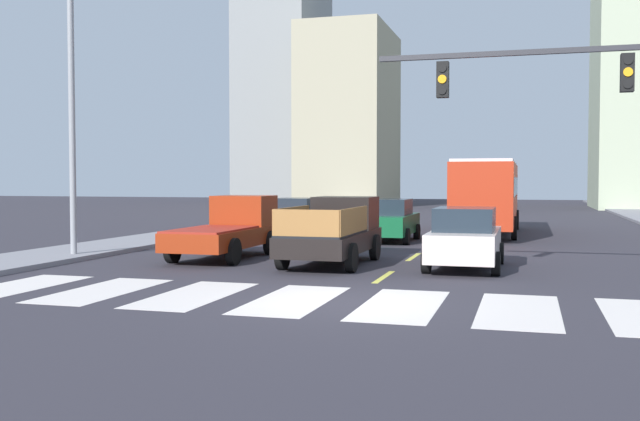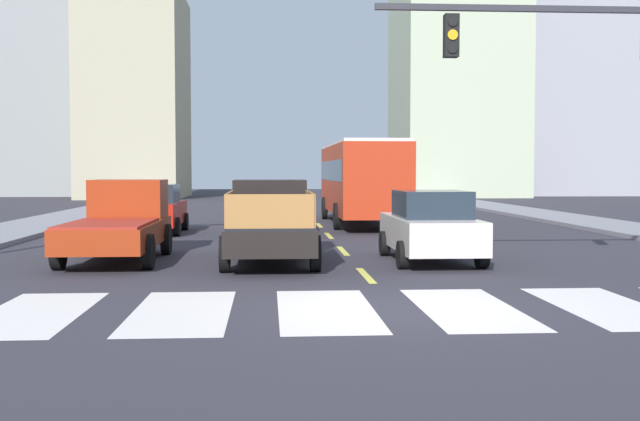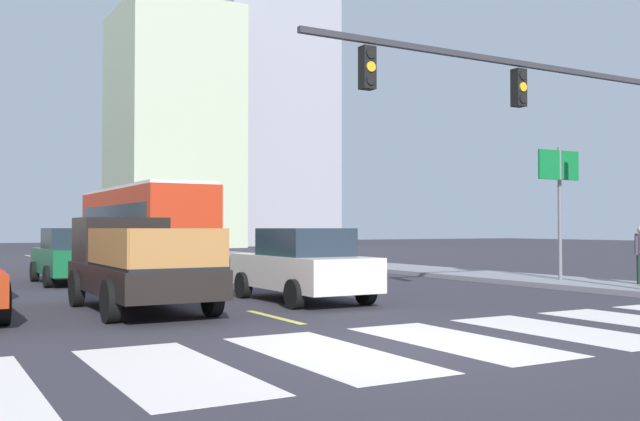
# 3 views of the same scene
# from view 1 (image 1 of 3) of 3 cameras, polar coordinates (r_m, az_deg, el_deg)

# --- Properties ---
(ground_plane) EXTENTS (160.00, 160.00, 0.00)m
(ground_plane) POSITION_cam_1_polar(r_m,az_deg,el_deg) (14.81, 2.08, -7.25)
(ground_plane) COLOR #302E36
(sidewalk_left) EXTENTS (3.01, 110.00, 0.15)m
(sidewalk_left) POSITION_cam_1_polar(r_m,az_deg,el_deg) (35.40, -8.29, -1.51)
(sidewalk_left) COLOR gray
(sidewalk_left) RESTS_ON ground
(crosswalk_stripe_0) EXTENTS (1.51, 3.89, 0.01)m
(crosswalk_stripe_0) POSITION_cam_1_polar(r_m,az_deg,el_deg) (18.38, -22.74, -5.54)
(crosswalk_stripe_0) COLOR silver
(crosswalk_stripe_0) RESTS_ON ground
(crosswalk_stripe_1) EXTENTS (1.51, 3.89, 0.01)m
(crosswalk_stripe_1) POSITION_cam_1_polar(r_m,az_deg,el_deg) (17.06, -16.78, -6.05)
(crosswalk_stripe_1) COLOR silver
(crosswalk_stripe_1) RESTS_ON ground
(crosswalk_stripe_2) EXTENTS (1.51, 3.89, 0.01)m
(crosswalk_stripe_2) POSITION_cam_1_polar(r_m,az_deg,el_deg) (15.96, -9.90, -6.57)
(crosswalk_stripe_2) COLOR silver
(crosswalk_stripe_2) RESTS_ON ground
(crosswalk_stripe_3) EXTENTS (1.51, 3.89, 0.01)m
(crosswalk_stripe_3) POSITION_cam_1_polar(r_m,az_deg,el_deg) (15.12, -2.11, -7.04)
(crosswalk_stripe_3) COLOR silver
(crosswalk_stripe_3) RESTS_ON ground
(crosswalk_stripe_4) EXTENTS (1.51, 3.89, 0.01)m
(crosswalk_stripe_4) POSITION_cam_1_polar(r_m,az_deg,el_deg) (14.58, 6.43, -7.40)
(crosswalk_stripe_4) COLOR silver
(crosswalk_stripe_4) RESTS_ON ground
(crosswalk_stripe_5) EXTENTS (1.51, 3.89, 0.01)m
(crosswalk_stripe_5) POSITION_cam_1_polar(r_m,az_deg,el_deg) (14.38, 15.42, -7.61)
(crosswalk_stripe_5) COLOR silver
(crosswalk_stripe_5) RESTS_ON ground
(lane_dash_0) EXTENTS (0.16, 2.40, 0.01)m
(lane_dash_0) POSITION_cam_1_polar(r_m,az_deg,el_deg) (18.67, 5.06, -5.23)
(lane_dash_0) COLOR #DAD04E
(lane_dash_0) RESTS_ON ground
(lane_dash_1) EXTENTS (0.16, 2.40, 0.01)m
(lane_dash_1) POSITION_cam_1_polar(r_m,az_deg,el_deg) (23.57, 7.39, -3.65)
(lane_dash_1) COLOR #DAD04E
(lane_dash_1) RESTS_ON ground
(lane_dash_2) EXTENTS (0.16, 2.40, 0.01)m
(lane_dash_2) POSITION_cam_1_polar(r_m,az_deg,el_deg) (28.50, 8.91, -2.61)
(lane_dash_2) COLOR #DAD04E
(lane_dash_2) RESTS_ON ground
(lane_dash_3) EXTENTS (0.16, 2.40, 0.01)m
(lane_dash_3) POSITION_cam_1_polar(r_m,az_deg,el_deg) (33.45, 9.98, -1.87)
(lane_dash_3) COLOR #DAD04E
(lane_dash_3) RESTS_ON ground
(lane_dash_4) EXTENTS (0.16, 2.40, 0.01)m
(lane_dash_4) POSITION_cam_1_polar(r_m,az_deg,el_deg) (38.41, 10.77, -1.32)
(lane_dash_4) COLOR #DAD04E
(lane_dash_4) RESTS_ON ground
(lane_dash_5) EXTENTS (0.16, 2.40, 0.01)m
(lane_dash_5) POSITION_cam_1_polar(r_m,az_deg,el_deg) (43.38, 11.38, -0.90)
(lane_dash_5) COLOR #DAD04E
(lane_dash_5) RESTS_ON ground
(lane_dash_6) EXTENTS (0.16, 2.40, 0.01)m
(lane_dash_6) POSITION_cam_1_polar(r_m,az_deg,el_deg) (48.36, 11.87, -0.57)
(lane_dash_6) COLOR #DAD04E
(lane_dash_6) RESTS_ON ground
(lane_dash_7) EXTENTS (0.16, 2.40, 0.01)m
(lane_dash_7) POSITION_cam_1_polar(r_m,az_deg,el_deg) (53.34, 12.26, -0.30)
(lane_dash_7) COLOR #DAD04E
(lane_dash_7) RESTS_ON ground
(pickup_stakebed) EXTENTS (2.18, 5.20, 1.96)m
(pickup_stakebed) POSITION_cam_1_polar(r_m,az_deg,el_deg) (21.61, 1.21, -1.69)
(pickup_stakebed) COLOR black
(pickup_stakebed) RESTS_ON ground
(pickup_dark) EXTENTS (2.18, 5.20, 1.96)m
(pickup_dark) POSITION_cam_1_polar(r_m,az_deg,el_deg) (23.46, -7.10, -1.42)
(pickup_dark) COLOR maroon
(pickup_dark) RESTS_ON ground
(city_bus) EXTENTS (2.72, 10.80, 3.32)m
(city_bus) POSITION_cam_1_polar(r_m,az_deg,el_deg) (33.83, 13.07, 1.46)
(city_bus) COLOR #B72D14
(city_bus) RESTS_ON ground
(sedan_near_right) EXTENTS (2.02, 4.40, 1.72)m
(sedan_near_right) POSITION_cam_1_polar(r_m,az_deg,el_deg) (20.61, 11.37, -2.15)
(sedan_near_right) COLOR beige
(sedan_near_right) RESTS_ON ground
(sedan_near_left) EXTENTS (2.02, 4.40, 1.72)m
(sedan_near_left) POSITION_cam_1_polar(r_m,az_deg,el_deg) (31.13, -1.80, -0.57)
(sedan_near_left) COLOR red
(sedan_near_left) RESTS_ON ground
(sedan_far) EXTENTS (2.02, 4.40, 1.72)m
(sedan_far) POSITION_cam_1_polar(r_m,az_deg,el_deg) (29.32, 5.52, -0.77)
(sedan_far) COLOR #145B32
(sedan_far) RESTS_ON ground
(streetlight_left) EXTENTS (2.20, 0.28, 9.00)m
(streetlight_left) POSITION_cam_1_polar(r_m,az_deg,el_deg) (24.14, -18.68, 8.20)
(streetlight_left) COLOR gray
(streetlight_left) RESTS_ON ground
(block_mid_left) EXTENTS (7.68, 11.56, 33.59)m
(block_mid_left) POSITION_cam_1_polar(r_m,az_deg,el_deg) (79.42, -2.89, 12.81)
(block_mid_left) COLOR gray
(block_mid_left) RESTS_ON ground
(block_low_left) EXTENTS (7.64, 11.93, 16.53)m
(block_low_left) POSITION_cam_1_polar(r_m,az_deg,el_deg) (68.67, 2.36, 7.25)
(block_low_left) COLOR tan
(block_low_left) RESTS_ON ground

